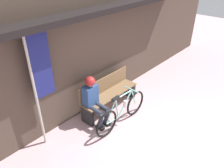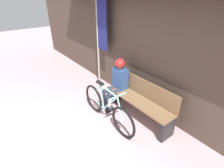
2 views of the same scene
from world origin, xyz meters
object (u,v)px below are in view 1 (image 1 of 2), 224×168
Objects in this scene: park_bench_near at (109,94)px; bicycle at (122,112)px; banner_pole at (39,78)px; person_seated at (93,97)px.

bicycle is at bearing -112.31° from park_bench_near.
park_bench_near is at bearing -5.75° from banner_pole.
bicycle is at bearing -30.65° from banner_pole.
bicycle is (-0.28, -0.67, -0.05)m from park_bench_near.
bicycle is 2.03m from banner_pole.
person_seated is 1.38m from banner_pole.
park_bench_near is at bearing 67.69° from bicycle.
banner_pole is at bearing 164.98° from person_seated.
person_seated reaches higher than bicycle.
park_bench_near is 1.42× the size of person_seated.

